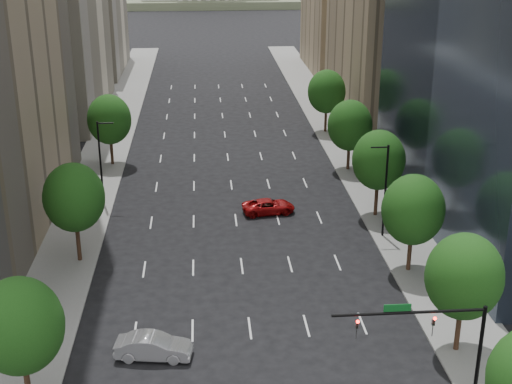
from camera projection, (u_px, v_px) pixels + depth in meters
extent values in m
cube|color=slate|center=(77.00, 224.00, 69.74)|extent=(6.00, 200.00, 0.15)
cube|color=slate|center=(390.00, 215.00, 71.98)|extent=(6.00, 200.00, 0.15)
cube|color=beige|center=(84.00, 24.00, 136.58)|extent=(14.00, 26.00, 18.00)
cube|color=#8C7759|center=(392.00, 12.00, 104.53)|extent=(14.00, 30.00, 30.00)
cube|color=#8C7759|center=(346.00, 28.00, 137.75)|extent=(14.00, 26.00, 16.00)
cylinder|color=#382316|center=(458.00, 326.00, 48.84)|extent=(0.36, 0.36, 4.00)
ellipsoid|color=#143E10|center=(464.00, 276.00, 47.49)|extent=(5.20, 5.20, 5.98)
cylinder|color=#382316|center=(410.00, 250.00, 60.03)|extent=(0.36, 0.36, 3.90)
ellipsoid|color=#143E10|center=(413.00, 210.00, 58.71)|extent=(5.20, 5.20, 5.98)
cylinder|color=#382316|center=(376.00, 197.00, 71.16)|extent=(0.36, 0.36, 4.10)
ellipsoid|color=#143E10|center=(379.00, 160.00, 69.78)|extent=(5.20, 5.20, 5.98)
cylinder|color=#382316|center=(348.00, 155.00, 84.24)|extent=(0.36, 0.36, 3.80)
ellipsoid|color=#143E10|center=(350.00, 125.00, 82.96)|extent=(5.20, 5.20, 5.98)
cylinder|color=#382316|center=(326.00, 118.00, 99.09)|extent=(0.36, 0.36, 4.00)
ellipsoid|color=#143E10|center=(327.00, 92.00, 97.74)|extent=(5.20, 5.20, 5.98)
cylinder|color=#382316|center=(27.00, 380.00, 43.10)|extent=(0.36, 0.36, 4.00)
ellipsoid|color=#143E10|center=(20.00, 326.00, 41.75)|extent=(5.20, 5.20, 5.98)
cylinder|color=#382316|center=(78.00, 239.00, 61.69)|extent=(0.36, 0.36, 4.15)
ellipsoid|color=#143E10|center=(74.00, 197.00, 60.29)|extent=(5.20, 5.20, 5.98)
cylinder|color=#382316|center=(112.00, 149.00, 85.92)|extent=(0.36, 0.36, 3.95)
ellipsoid|color=#143E10|center=(109.00, 119.00, 84.59)|extent=(5.20, 5.20, 5.98)
cylinder|color=black|center=(385.00, 192.00, 65.59)|extent=(0.20, 0.20, 9.00)
cylinder|color=black|center=(380.00, 147.00, 63.99)|extent=(1.60, 0.14, 0.14)
cylinder|color=black|center=(101.00, 164.00, 72.95)|extent=(0.20, 0.20, 9.00)
cylinder|color=black|center=(105.00, 123.00, 71.47)|extent=(1.60, 0.14, 0.14)
cylinder|color=black|center=(479.00, 358.00, 42.65)|extent=(0.24, 0.24, 7.00)
cylinder|color=black|center=(409.00, 313.00, 41.14)|extent=(9.00, 0.18, 0.18)
imported|color=black|center=(434.00, 320.00, 41.45)|extent=(0.18, 0.22, 1.10)
imported|color=black|center=(357.00, 323.00, 41.12)|extent=(0.18, 0.22, 1.10)
sphere|color=#FF0C07|center=(435.00, 318.00, 41.21)|extent=(0.20, 0.20, 0.20)
sphere|color=#FF0C07|center=(358.00, 322.00, 40.88)|extent=(0.20, 0.20, 0.20)
cube|color=#0C591E|center=(397.00, 308.00, 40.96)|extent=(1.60, 0.06, 0.45)
cube|color=#596647|center=(208.00, 0.00, 247.25)|extent=(60.00, 40.00, 2.50)
ellipsoid|color=olive|center=(16.00, 4.00, 538.02)|extent=(380.00, 342.00, 190.00)
ellipsoid|color=olive|center=(251.00, 8.00, 591.35)|extent=(440.00, 396.00, 240.00)
imported|color=#A8A9AE|center=(153.00, 347.00, 48.49)|extent=(5.38, 2.49, 1.71)
imported|color=#950A0C|center=(269.00, 206.00, 72.31)|extent=(5.58, 3.15, 1.47)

